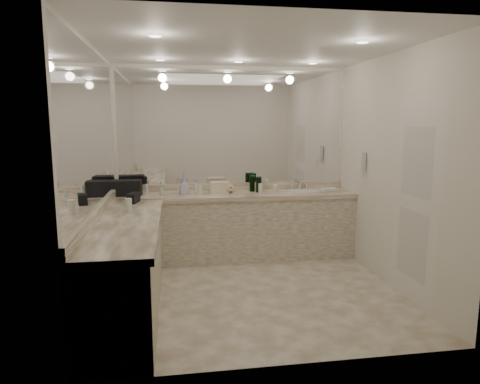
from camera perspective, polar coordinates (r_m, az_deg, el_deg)
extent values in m
plane|color=beige|center=(4.87, 1.54, -12.97)|extent=(3.20, 3.20, 0.00)
plane|color=white|center=(4.57, 1.68, 18.82)|extent=(3.20, 3.20, 0.00)
cube|color=silver|center=(6.01, -0.99, 4.08)|extent=(3.20, 0.02, 2.60)
cube|color=silver|center=(4.53, -18.72, 1.92)|extent=(0.02, 3.00, 2.60)
cube|color=silver|center=(5.08, 19.68, 2.61)|extent=(0.02, 3.00, 2.60)
cube|color=silver|center=(5.86, -0.57, -4.77)|extent=(3.20, 0.60, 0.84)
cube|color=#EDE1C7|center=(5.76, -0.56, -0.45)|extent=(3.20, 0.64, 0.06)
cube|color=silver|center=(4.39, -14.88, -9.92)|extent=(0.60, 2.40, 0.84)
cube|color=#EDE1C7|center=(4.27, -14.99, -4.19)|extent=(0.64, 2.42, 0.06)
cube|color=#EDE1C7|center=(6.03, -0.96, 0.75)|extent=(3.20, 0.04, 0.10)
cube|color=#EDE1C7|center=(4.58, -18.25, -2.41)|extent=(0.04, 3.00, 0.10)
cube|color=white|center=(5.98, -0.99, 8.61)|extent=(3.12, 0.01, 1.55)
cube|color=white|center=(4.50, -18.88, 7.94)|extent=(0.01, 2.92, 1.55)
cylinder|color=white|center=(5.98, 8.47, 0.04)|extent=(0.44, 0.44, 0.03)
cube|color=silver|center=(6.16, 7.91, 1.04)|extent=(0.24, 0.16, 0.14)
cube|color=white|center=(5.68, 15.95, 3.94)|extent=(0.06, 0.10, 0.24)
cube|color=white|center=(4.68, 22.28, -1.17)|extent=(0.02, 0.82, 2.10)
cube|color=black|center=(5.75, -14.75, 0.55)|extent=(0.36, 0.24, 0.20)
cube|color=black|center=(5.20, -14.03, -0.78)|extent=(0.15, 0.23, 0.12)
cube|color=beige|center=(5.78, -2.69, 0.63)|extent=(0.27, 0.17, 0.15)
cube|color=white|center=(6.07, 11.76, 0.31)|extent=(0.24, 0.17, 0.04)
cylinder|color=white|center=(4.66, -14.63, -1.68)|extent=(0.07, 0.07, 0.16)
imported|color=silver|center=(5.75, -8.10, 0.70)|extent=(0.09, 0.09, 0.19)
imported|color=silver|center=(5.71, -7.35, 0.80)|extent=(0.11, 0.12, 0.22)
imported|color=#F2C189|center=(5.76, -1.40, 0.70)|extent=(0.15, 0.15, 0.17)
cylinder|color=#10441C|center=(5.93, 1.61, 1.09)|extent=(0.07, 0.07, 0.20)
cylinder|color=#10441C|center=(5.90, 1.63, 1.13)|extent=(0.07, 0.07, 0.22)
cylinder|color=#10441C|center=(5.90, 2.58, 1.09)|extent=(0.06, 0.06, 0.21)
cylinder|color=#10441C|center=(5.83, 2.48, 0.99)|extent=(0.07, 0.07, 0.21)
cylinder|color=white|center=(5.85, 4.73, 0.48)|extent=(0.06, 0.06, 0.10)
cylinder|color=silver|center=(5.70, -10.52, 0.07)|extent=(0.05, 0.05, 0.09)
cylinder|color=white|center=(5.80, 2.74, 0.53)|extent=(0.05, 0.05, 0.13)
cylinder|color=white|center=(5.71, -5.43, 0.30)|extent=(0.06, 0.06, 0.11)
cylinder|color=white|center=(5.84, -5.93, 0.60)|extent=(0.04, 0.04, 0.14)
cylinder|color=#3F3F4C|center=(5.73, -1.26, 0.25)|extent=(0.05, 0.05, 0.09)
cylinder|color=white|center=(5.78, -12.35, 0.36)|extent=(0.04, 0.04, 0.14)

